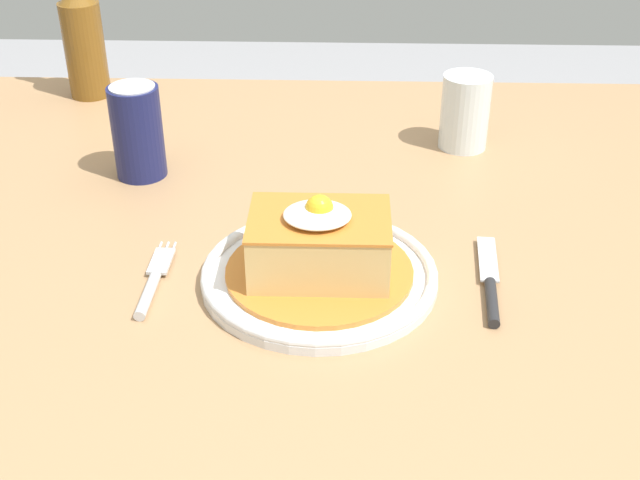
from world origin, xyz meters
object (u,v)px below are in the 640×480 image
(main_plate, at_px, (319,274))
(fork, at_px, (152,284))
(knife, at_px, (491,289))
(soda_can, at_px, (137,132))
(beer_bottle_amber, at_px, (83,35))
(drinking_glass, at_px, (465,117))

(main_plate, relative_size, fork, 1.79)
(main_plate, height_order, knife, main_plate)
(main_plate, xyz_separation_m, knife, (0.18, -0.02, -0.00))
(knife, bearing_deg, soda_can, 148.16)
(soda_can, xyz_separation_m, beer_bottle_amber, (-0.14, 0.28, 0.04))
(knife, bearing_deg, fork, -179.83)
(knife, bearing_deg, beer_bottle_amber, 136.26)
(knife, height_order, drinking_glass, drinking_glass)
(fork, xyz_separation_m, knife, (0.36, 0.00, 0.00))
(beer_bottle_amber, relative_size, drinking_glass, 2.53)
(fork, height_order, beer_bottle_amber, beer_bottle_amber)
(knife, bearing_deg, main_plate, 174.50)
(drinking_glass, bearing_deg, beer_bottle_amber, 162.92)
(main_plate, bearing_deg, drinking_glass, 61.16)
(fork, xyz_separation_m, beer_bottle_amber, (-0.21, 0.55, 0.09))
(drinking_glass, bearing_deg, fork, -135.10)
(fork, relative_size, soda_can, 1.14)
(fork, bearing_deg, knife, 0.17)
(knife, xyz_separation_m, drinking_glass, (0.01, 0.37, 0.04))
(main_plate, distance_m, beer_bottle_amber, 0.66)
(main_plate, xyz_separation_m, beer_bottle_amber, (-0.39, 0.53, 0.09))
(beer_bottle_amber, xyz_separation_m, drinking_glass, (0.58, -0.18, -0.05))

